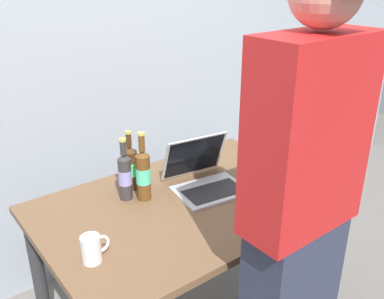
# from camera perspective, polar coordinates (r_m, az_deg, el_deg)

# --- Properties ---
(desk) EXTENTS (1.35, 0.89, 0.75)m
(desk) POSITION_cam_1_polar(r_m,az_deg,el_deg) (2.02, -0.55, -9.32)
(desk) COLOR brown
(desk) RESTS_ON ground
(laptop) EXTENTS (0.37, 0.38, 0.24)m
(laptop) POSITION_cam_1_polar(r_m,az_deg,el_deg) (2.06, 1.70, -3.66)
(laptop) COLOR #B7BABC
(laptop) RESTS_ON desk
(beer_bottle_amber) EXTENTS (0.07, 0.07, 0.30)m
(beer_bottle_amber) POSITION_cam_1_polar(r_m,az_deg,el_deg) (2.04, -8.27, -2.29)
(beer_bottle_amber) COLOR #472B14
(beer_bottle_amber) RESTS_ON desk
(beer_bottle_brown) EXTENTS (0.06, 0.06, 0.30)m
(beer_bottle_brown) POSITION_cam_1_polar(r_m,az_deg,el_deg) (1.95, -8.99, -3.44)
(beer_bottle_brown) COLOR #333333
(beer_bottle_brown) RESTS_ON desk
(beer_bottle_dark) EXTENTS (0.07, 0.07, 0.33)m
(beer_bottle_dark) POSITION_cam_1_polar(r_m,az_deg,el_deg) (1.94, -6.57, -3.24)
(beer_bottle_dark) COLOR brown
(beer_bottle_dark) RESTS_ON desk
(person_figure) EXTENTS (0.41, 0.27, 1.81)m
(person_figure) POSITION_cam_1_polar(r_m,az_deg,el_deg) (1.48, 13.99, -10.19)
(person_figure) COLOR #2D3347
(person_figure) RESTS_ON ground
(coffee_mug) EXTENTS (0.11, 0.07, 0.11)m
(coffee_mug) POSITION_cam_1_polar(r_m,az_deg,el_deg) (1.62, -13.26, -12.83)
(coffee_mug) COLOR white
(coffee_mug) RESTS_ON desk
(back_wall) EXTENTS (6.00, 0.10, 2.60)m
(back_wall) POSITION_cam_1_polar(r_m,az_deg,el_deg) (2.44, -12.44, 12.60)
(back_wall) COLOR #99A3AD
(back_wall) RESTS_ON ground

